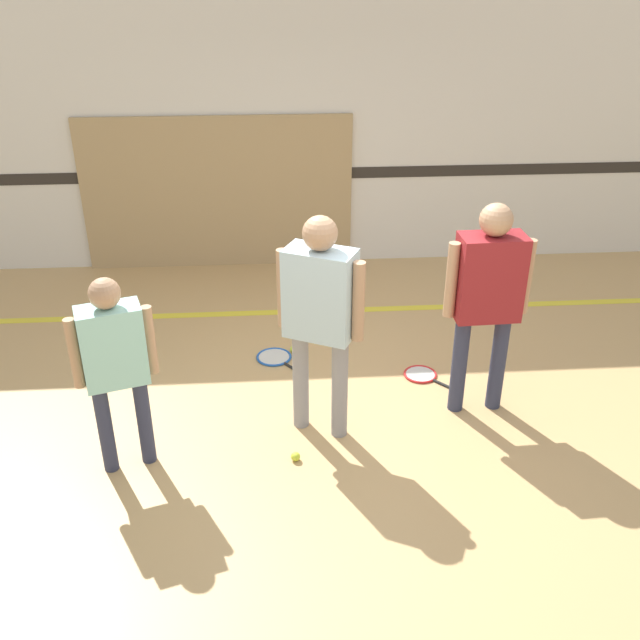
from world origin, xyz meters
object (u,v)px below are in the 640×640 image
racket_spare_on_floor (275,358)px  racket_second_spare (422,375)px  person_instructor (320,305)px  person_student_right (488,288)px  tennis_ball_near_instructor (296,457)px  person_student_left (114,356)px  tennis_ball_by_spare_racket (294,349)px

racket_spare_on_floor → racket_second_spare: 1.29m
racket_second_spare → person_instructor: bearing=-95.9°
person_student_right → racket_second_spare: size_ratio=3.67×
racket_spare_on_floor → tennis_ball_near_instructor: tennis_ball_near_instructor is taller
tennis_ball_near_instructor → person_instructor: bearing=61.1°
person_instructor → racket_spare_on_floor: size_ratio=3.22×
person_student_left → racket_spare_on_floor: person_student_left is taller
person_student_right → person_student_left: bearing=9.2°
person_instructor → person_student_right: 1.24m
person_student_right → racket_spare_on_floor: person_student_right is taller
person_instructor → racket_second_spare: person_instructor is taller
person_student_right → tennis_ball_near_instructor: person_student_right is taller
racket_spare_on_floor → racket_second_spare: same height
tennis_ball_by_spare_racket → person_student_right: bearing=-34.3°
person_instructor → tennis_ball_near_instructor: bearing=-92.5°
person_student_right → racket_second_spare: bearing=-58.5°
person_student_left → person_instructor: bearing=-4.0°
tennis_ball_near_instructor → racket_second_spare: bearing=43.0°
person_student_right → tennis_ball_by_spare_racket: size_ratio=25.31×
person_instructor → racket_second_spare: (0.91, 0.67, -1.03)m
person_instructor → person_student_right: bearing=35.6°
person_instructor → racket_spare_on_floor: person_instructor is taller
person_instructor → racket_spare_on_floor: bearing=133.4°
person_instructor → racket_spare_on_floor: (-0.32, 1.05, -1.03)m
person_student_left → person_student_right: size_ratio=0.86×
person_student_left → racket_spare_on_floor: 1.92m
racket_second_spare → tennis_ball_near_instructor: tennis_ball_near_instructor is taller
racket_second_spare → person_student_right: bearing=-8.8°
person_student_right → racket_spare_on_floor: size_ratio=3.20×
racket_spare_on_floor → tennis_ball_near_instructor: 1.41m
tennis_ball_near_instructor → tennis_ball_by_spare_racket: 1.50m
racket_second_spare → tennis_ball_near_instructor: 1.52m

